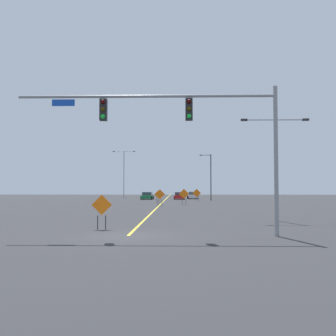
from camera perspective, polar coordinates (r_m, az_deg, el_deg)
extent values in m
plane|color=#2D2D30|center=(19.89, -5.52, -9.29)|extent=(208.37, 208.37, 0.00)
cube|color=yellow|center=(77.56, -0.33, -4.33)|extent=(0.16, 115.76, 0.01)
cylinder|color=gray|center=(20.19, 14.68, 1.00)|extent=(0.20, 0.20, 7.12)
cylinder|color=gray|center=(20.15, -3.03, 9.84)|extent=(12.33, 0.14, 0.14)
cube|color=black|center=(19.97, 2.91, 8.06)|extent=(0.34, 0.32, 1.05)
sphere|color=#3A0503|center=(19.87, 2.92, 9.15)|extent=(0.22, 0.22, 0.22)
sphere|color=#3C3106|center=(19.80, 2.93, 8.15)|extent=(0.22, 0.22, 0.22)
sphere|color=green|center=(19.74, 2.93, 7.16)|extent=(0.22, 0.22, 0.22)
cube|color=black|center=(20.28, -8.89, 7.92)|extent=(0.34, 0.32, 1.05)
sphere|color=#3A0503|center=(20.18, -8.97, 8.99)|extent=(0.22, 0.22, 0.22)
sphere|color=#3C3106|center=(20.11, -8.98, 8.01)|extent=(0.22, 0.22, 0.22)
sphere|color=green|center=(20.05, -8.99, 7.03)|extent=(0.22, 0.22, 0.22)
cube|color=#1447B7|center=(20.78, -14.23, 8.71)|extent=(1.10, 0.03, 0.32)
cylinder|color=black|center=(71.19, 5.94, -1.28)|extent=(0.16, 0.16, 7.91)
cylinder|color=black|center=(71.32, 5.24, 1.77)|extent=(1.71, 0.08, 0.08)
cube|color=#262628|center=(71.27, 4.55, 1.77)|extent=(0.44, 0.24, 0.14)
cylinder|color=gray|center=(87.47, -6.10, -0.87)|extent=(0.16, 0.16, 9.93)
cylinder|color=gray|center=(87.90, -6.79, 2.27)|extent=(2.16, 0.08, 0.08)
cube|color=#262628|center=(88.06, -7.48, 2.26)|extent=(0.44, 0.24, 0.14)
cylinder|color=gray|center=(87.61, -5.39, 2.28)|extent=(2.16, 0.08, 0.08)
cube|color=#262628|center=(87.49, -4.68, 2.28)|extent=(0.44, 0.24, 0.14)
cylinder|color=gray|center=(29.21, 14.58, -0.13)|extent=(0.16, 0.16, 7.08)
cylinder|color=gray|center=(29.33, 12.49, 6.50)|extent=(2.11, 0.08, 0.08)
cube|color=#262628|center=(29.15, 10.44, 6.54)|extent=(0.44, 0.24, 0.14)
cylinder|color=gray|center=(29.80, 16.49, 6.40)|extent=(2.11, 0.08, 0.08)
cube|color=#262628|center=(30.09, 18.44, 6.34)|extent=(0.44, 0.24, 0.14)
cube|color=orange|center=(54.11, 2.22, -3.58)|extent=(1.30, 0.24, 1.31)
cylinder|color=black|center=(54.18, 1.95, -4.68)|extent=(0.05, 0.05, 0.73)
cylinder|color=black|center=(54.11, 2.49, -4.68)|extent=(0.05, 0.05, 0.73)
cube|color=orange|center=(22.98, -9.12, -5.04)|extent=(1.11, 0.13, 1.12)
cylinder|color=black|center=(23.07, -9.68, -7.40)|extent=(0.05, 0.05, 0.75)
cylinder|color=black|center=(23.02, -8.60, -7.42)|extent=(0.05, 0.05, 0.75)
cube|color=orange|center=(68.78, 3.97, -3.47)|extent=(1.41, 0.16, 1.41)
cylinder|color=black|center=(68.77, 3.75, -4.31)|extent=(0.05, 0.05, 0.56)
cylinder|color=black|center=(68.84, 4.20, -4.30)|extent=(0.05, 0.05, 0.56)
cube|color=orange|center=(50.57, -1.12, -3.64)|extent=(1.22, 0.10, 1.22)
cylinder|color=black|center=(50.60, -1.39, -4.80)|extent=(0.05, 0.05, 0.78)
cylinder|color=black|center=(50.60, -0.85, -4.80)|extent=(0.05, 0.05, 0.78)
cube|color=orange|center=(59.80, -1.34, -3.65)|extent=(1.20, 0.04, 1.20)
cylinder|color=black|center=(59.83, -1.57, -4.54)|extent=(0.05, 0.05, 0.62)
cylinder|color=black|center=(59.81, -1.12, -4.54)|extent=(0.05, 0.05, 0.62)
cube|color=white|center=(80.98, 3.42, -3.91)|extent=(1.89, 4.50, 0.65)
cube|color=#333D47|center=(80.75, 3.42, -3.49)|extent=(1.67, 2.15, 0.55)
cylinder|color=black|center=(82.60, 3.99, -4.00)|extent=(0.23, 0.64, 0.64)
cylinder|color=black|center=(82.50, 2.73, -4.00)|extent=(0.23, 0.64, 0.64)
cylinder|color=black|center=(79.48, 4.13, -4.05)|extent=(0.23, 0.64, 0.64)
cylinder|color=black|center=(79.38, 2.82, -4.06)|extent=(0.23, 0.64, 0.64)
cube|color=red|center=(76.93, 1.55, -4.00)|extent=(1.84, 3.93, 0.61)
cube|color=#333D47|center=(76.72, 1.55, -3.56)|extent=(1.63, 2.14, 0.57)
cylinder|color=black|center=(78.32, 2.17, -4.08)|extent=(0.23, 0.64, 0.64)
cylinder|color=black|center=(78.29, 0.88, -4.08)|extent=(0.23, 0.64, 0.64)
cylinder|color=black|center=(75.59, 2.24, -4.13)|extent=(0.23, 0.64, 0.64)
cylinder|color=black|center=(75.55, 0.89, -4.13)|extent=(0.23, 0.64, 0.64)
cube|color=#196B38|center=(76.50, -2.88, -4.01)|extent=(2.07, 4.21, 0.60)
cube|color=#333D47|center=(76.69, -2.86, -3.55)|extent=(1.79, 2.29, 0.61)
cylinder|color=black|center=(75.20, -3.73, -4.13)|extent=(0.25, 0.65, 0.64)
cylinder|color=black|center=(74.96, -2.31, -4.14)|extent=(0.25, 0.65, 0.64)
cylinder|color=black|center=(78.05, -3.44, -4.08)|extent=(0.25, 0.65, 0.64)
cylinder|color=black|center=(77.83, -2.07, -4.09)|extent=(0.25, 0.65, 0.64)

